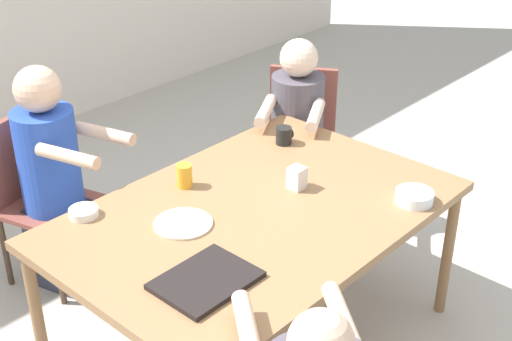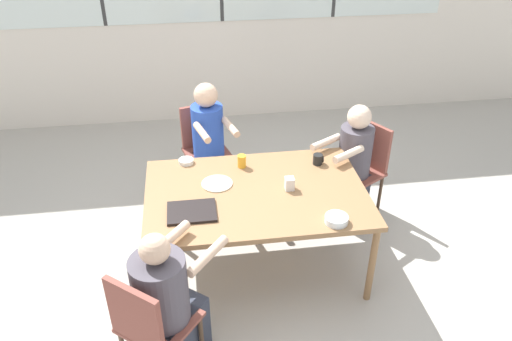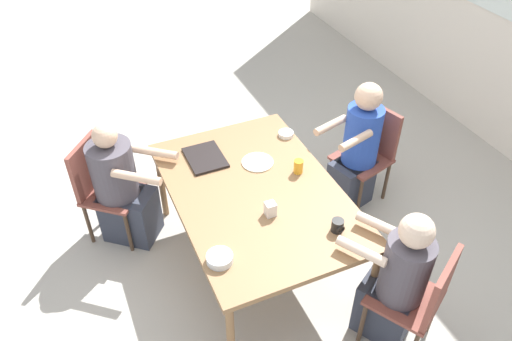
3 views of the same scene
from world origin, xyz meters
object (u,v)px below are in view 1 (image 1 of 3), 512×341
at_px(bowl_white_shallow, 84,212).
at_px(person_man_teal_shirt, 295,144).
at_px(coffee_mug, 284,135).
at_px(bowl_cereal, 414,197).
at_px(chair_for_man_teal_shirt, 300,130).
at_px(milk_carton_small, 297,178).
at_px(person_man_blue_shirt, 58,189).
at_px(chair_for_man_blue_shirt, 32,186).
at_px(juice_glass, 184,176).

bearing_deg(bowl_white_shallow, person_man_teal_shirt, 2.49).
height_order(person_man_teal_shirt, bowl_white_shallow, person_man_teal_shirt).
xyz_separation_m(coffee_mug, bowl_cereal, (-0.06, -0.76, -0.02)).
relative_size(person_man_teal_shirt, coffee_mug, 12.73).
xyz_separation_m(chair_for_man_teal_shirt, coffee_mug, (-0.51, -0.31, 0.25)).
bearing_deg(milk_carton_small, bowl_cereal, -61.73).
bearing_deg(person_man_blue_shirt, bowl_white_shallow, 52.93).
relative_size(person_man_blue_shirt, bowl_cereal, 7.19).
relative_size(chair_for_man_blue_shirt, person_man_teal_shirt, 0.78).
bearing_deg(bowl_cereal, juice_glass, 124.31).
bearing_deg(person_man_blue_shirt, person_man_teal_shirt, 142.40).
bearing_deg(milk_carton_small, chair_for_man_blue_shirt, 115.92).
xyz_separation_m(coffee_mug, juice_glass, (-0.61, 0.04, 0.01)).
distance_m(chair_for_man_teal_shirt, person_man_teal_shirt, 0.16).
distance_m(chair_for_man_blue_shirt, bowl_white_shallow, 0.76).
xyz_separation_m(coffee_mug, milk_carton_small, (-0.30, -0.32, 0.01)).
height_order(chair_for_man_blue_shirt, bowl_white_shallow, chair_for_man_blue_shirt).
bearing_deg(chair_for_man_blue_shirt, bowl_cereal, 100.99).
relative_size(coffee_mug, bowl_cereal, 0.53).
bearing_deg(coffee_mug, person_man_blue_shirt, 139.55).
distance_m(person_man_blue_shirt, bowl_white_shallow, 0.62).
bearing_deg(person_man_blue_shirt, bowl_cereal, 102.06).
relative_size(person_man_teal_shirt, bowl_white_shallow, 9.10).
distance_m(coffee_mug, bowl_cereal, 0.76).
bearing_deg(chair_for_man_blue_shirt, person_man_teal_shirt, 137.13).
distance_m(chair_for_man_blue_shirt, coffee_mug, 1.26).
xyz_separation_m(milk_carton_small, bowl_white_shallow, (-0.75, 0.49, -0.03)).
relative_size(chair_for_man_blue_shirt, milk_carton_small, 8.65).
distance_m(person_man_blue_shirt, coffee_mug, 1.12).
bearing_deg(person_man_teal_shirt, coffee_mug, 90.83).
bearing_deg(person_man_blue_shirt, chair_for_man_blue_shirt, -90.00).
bearing_deg(juice_glass, chair_for_man_teal_shirt, 13.33).
height_order(juice_glass, milk_carton_small, juice_glass).
bearing_deg(person_man_blue_shirt, milk_carton_small, 101.79).
bearing_deg(chair_for_man_teal_shirt, bowl_cereal, 121.27).
height_order(person_man_teal_shirt, bowl_cereal, person_man_teal_shirt).
bearing_deg(bowl_cereal, person_man_teal_shirt, 66.30).
bearing_deg(juice_glass, person_man_blue_shirt, 108.41).
distance_m(chair_for_man_blue_shirt, bowl_cereal, 1.83).
distance_m(chair_for_man_teal_shirt, coffee_mug, 0.64).
height_order(chair_for_man_blue_shirt, person_man_teal_shirt, person_man_teal_shirt).
distance_m(coffee_mug, bowl_white_shallow, 1.06).
distance_m(chair_for_man_blue_shirt, chair_for_man_teal_shirt, 1.49).
xyz_separation_m(milk_carton_small, bowl_cereal, (0.23, -0.44, -0.02)).
height_order(coffee_mug, bowl_white_shallow, coffee_mug).
xyz_separation_m(chair_for_man_blue_shirt, chair_for_man_teal_shirt, (1.39, -0.56, 0.00)).
distance_m(person_man_blue_shirt, person_man_teal_shirt, 1.30).
bearing_deg(chair_for_man_blue_shirt, milk_carton_small, 100.35).
height_order(coffee_mug, juice_glass, juice_glass).
relative_size(chair_for_man_blue_shirt, juice_glass, 8.22).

